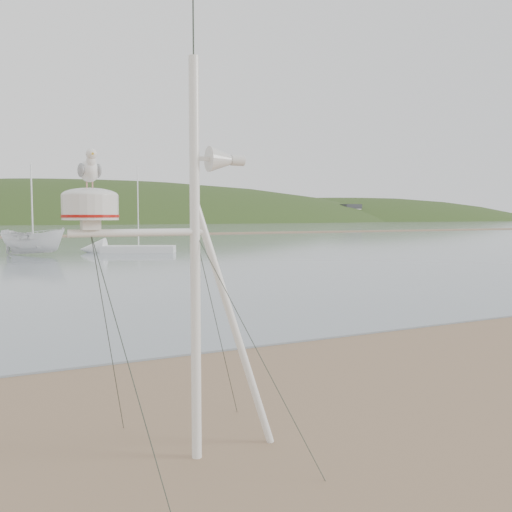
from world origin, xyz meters
name	(u,v)px	position (x,y,z in m)	size (l,w,h in m)	color
ground	(129,460)	(0.00, 0.00, 0.00)	(560.00, 560.00, 0.00)	#80634A
sandbar	(1,237)	(0.00, 70.00, 0.07)	(560.00, 7.00, 0.07)	#80634A
hill_ridge	(44,270)	(18.52, 235.00, -19.70)	(620.00, 180.00, 80.00)	#263B18
far_cottages	(3,212)	(3.00, 196.00, 4.00)	(294.40, 6.30, 8.00)	silver
mast_rig	(192,346)	(0.64, -0.32, 1.30)	(2.38, 2.54, 5.37)	white
boat_white	(32,219)	(1.35, 33.93, 2.47)	(1.83, 1.88, 4.86)	white
sailboat_white_near	(114,249)	(6.81, 34.06, 0.30)	(6.95, 4.40, 6.85)	white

